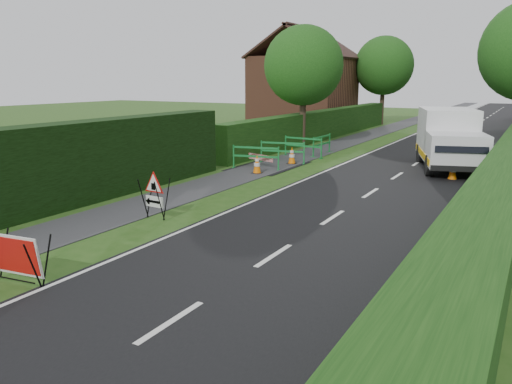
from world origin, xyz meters
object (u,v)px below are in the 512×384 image
at_px(red_rect_sign, 16,256).
at_px(triangle_sign, 153,192).
at_px(works_van, 449,138).
at_px(hatchback_car, 449,128).

bearing_deg(red_rect_sign, triangle_sign, 91.21).
xyz_separation_m(works_van, hatchback_car, (-1.77, 11.34, -0.64)).
bearing_deg(triangle_sign, hatchback_car, 83.71).
bearing_deg(red_rect_sign, works_van, 66.09).
bearing_deg(triangle_sign, red_rect_sign, -77.97).
distance_m(triangle_sign, hatchback_car, 23.94).
bearing_deg(hatchback_car, red_rect_sign, -120.87).
relative_size(red_rect_sign, triangle_sign, 1.05).
distance_m(red_rect_sign, triangle_sign, 4.72).
distance_m(red_rect_sign, hatchback_car, 28.46).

